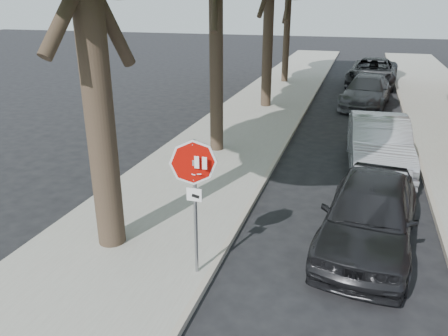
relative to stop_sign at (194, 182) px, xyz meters
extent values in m
plane|color=black|center=(0.70, 0.03, -1.95)|extent=(120.00, 120.00, 0.00)
cube|color=gray|center=(-1.80, 12.03, -1.89)|extent=(4.00, 55.00, 0.12)
cube|color=#9E9384|center=(0.25, 12.03, -1.88)|extent=(0.12, 55.00, 0.13)
cube|color=#9E9384|center=(4.65, 12.03, -1.88)|extent=(0.12, 55.00, 0.13)
cylinder|color=gray|center=(0.00, 0.03, -0.53)|extent=(0.06, 0.06, 2.60)
cube|color=#99999E|center=(0.00, 0.00, 0.37)|extent=(0.05, 0.06, 0.10)
cylinder|color=#99999E|center=(0.00, -0.01, 0.37)|extent=(0.76, 0.32, 0.82)
cylinder|color=white|center=(0.00, -0.02, 0.37)|extent=(0.76, 0.32, 0.82)
cylinder|color=#B30D06|center=(0.00, -0.03, 0.37)|extent=(0.68, 0.29, 0.74)
cube|color=white|center=(-0.21, -0.04, 0.39)|extent=(0.08, 0.00, 0.22)
cube|color=white|center=(-0.07, -0.04, 0.39)|extent=(0.08, 0.00, 0.22)
cube|color=white|center=(0.07, -0.04, 0.39)|extent=(0.08, 0.00, 0.22)
cube|color=white|center=(0.21, -0.04, 0.39)|extent=(0.08, 0.00, 0.22)
cube|color=silver|center=(-0.11, -0.04, 0.18)|extent=(0.08, 0.00, 0.03)
cube|color=silver|center=(0.00, -0.04, 0.16)|extent=(0.08, 0.00, 0.03)
cube|color=silver|center=(0.11, -0.04, 0.18)|extent=(0.08, 0.00, 0.03)
cube|color=white|center=(0.00, -0.01, -0.23)|extent=(0.28, 0.02, 0.24)
cube|color=black|center=(0.03, -0.03, -0.25)|extent=(0.15, 0.00, 0.08)
cylinder|color=black|center=(-2.10, 0.53, 2.92)|extent=(0.56, 0.56, 9.50)
cylinder|color=black|center=(-1.90, 7.03, 2.92)|extent=(0.44, 0.44, 9.50)
cylinder|color=black|center=(-2.00, 21.03, 2.67)|extent=(0.40, 0.40, 9.00)
imported|color=black|center=(3.04, 2.13, -1.18)|extent=(2.31, 4.69, 1.54)
imported|color=#A8AAB1|center=(3.30, 7.09, -1.16)|extent=(2.00, 4.90, 1.58)
imported|color=#4D4D52|center=(2.91, 15.82, -1.22)|extent=(2.68, 5.26, 1.46)
imported|color=black|center=(3.23, 21.58, -1.13)|extent=(3.18, 6.09, 1.64)
camera|label=1|loc=(2.56, -6.49, 2.95)|focal=35.00mm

